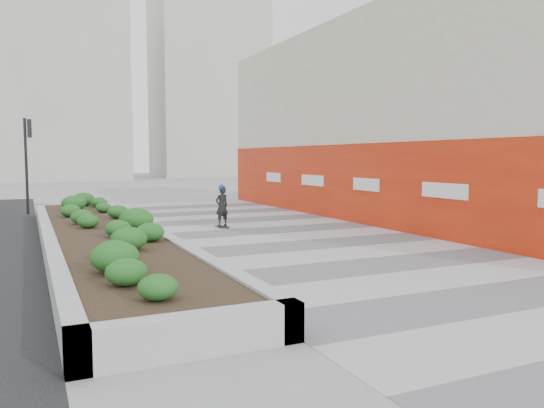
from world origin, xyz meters
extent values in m
plane|color=gray|center=(0.00, 0.00, 0.00)|extent=(160.00, 160.00, 0.00)
cube|color=#A8A8AD|center=(0.00, 3.00, 0.01)|extent=(8.00, 36.00, 0.01)
cube|color=beige|center=(7.00, 9.00, 4.00)|extent=(6.00, 24.00, 8.00)
cube|color=red|center=(4.02, 9.00, 1.50)|extent=(0.12, 24.00, 3.00)
cube|color=#9E9EA0|center=(-5.50, -1.85, 0.28)|extent=(3.00, 0.30, 0.55)
cube|color=#9E9EA0|center=(-5.50, 15.85, 0.28)|extent=(3.00, 0.30, 0.55)
cube|color=#9E9EA0|center=(-6.85, 7.00, 0.28)|extent=(0.30, 18.00, 0.55)
cube|color=#9E9EA0|center=(-4.15, 7.00, 0.28)|extent=(0.30, 18.00, 0.55)
cube|color=#2D2116|center=(-5.50, 7.00, 0.25)|extent=(2.40, 17.40, 0.50)
cylinder|color=black|center=(-7.30, 17.50, 2.10)|extent=(0.12, 0.12, 4.20)
cube|color=black|center=(-7.12, 17.50, 3.75)|extent=(0.18, 0.28, 0.80)
cube|color=#ADAAA3|center=(-5.00, 55.00, 10.00)|extent=(16.00, 12.00, 20.00)
cube|color=#ADAAA3|center=(15.00, 60.00, 12.00)|extent=(14.00, 10.00, 24.00)
cylinder|color=#595654|center=(0.50, 3.00, 0.00)|extent=(0.44, 0.44, 0.01)
cube|color=black|center=(-1.11, 9.47, 0.07)|extent=(0.40, 0.75, 0.02)
imported|color=black|center=(-1.11, 9.47, 0.77)|extent=(0.58, 0.45, 1.40)
sphere|color=blue|center=(-1.11, 9.47, 1.43)|extent=(0.23, 0.23, 0.23)
camera|label=1|loc=(-7.30, -8.09, 2.47)|focal=35.00mm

